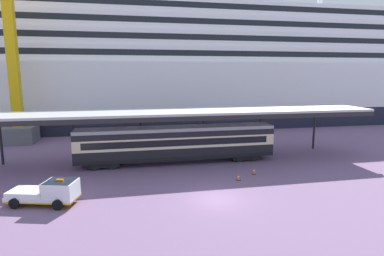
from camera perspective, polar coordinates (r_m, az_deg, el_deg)
name	(u,v)px	position (r m, az deg, el deg)	size (l,w,h in m)	color
ground_plane	(217,199)	(26.22, 4.49, -12.57)	(400.00, 400.00, 0.00)	slate
cruise_ship	(84,70)	(65.30, -18.73, 9.73)	(175.02, 23.84, 31.81)	black
platform_canopy	(176,113)	(35.50, -2.86, 2.68)	(45.41, 6.25, 5.84)	#B3B3B3
train_carriage	(177,143)	(35.63, -2.71, -2.65)	(21.82, 2.81, 4.11)	black
service_truck	(49,192)	(27.24, -24.10, -10.33)	(5.55, 3.35, 2.02)	white
traffic_cone_near	(254,171)	(32.71, 10.98, -7.51)	(0.36, 0.36, 0.70)	black
traffic_cone_mid	(238,177)	(30.73, 8.26, -8.64)	(0.36, 0.36, 0.63)	black
dockside_crane	(13,37)	(51.78, -29.30, 13.88)	(10.01, 4.40, 49.92)	#595960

